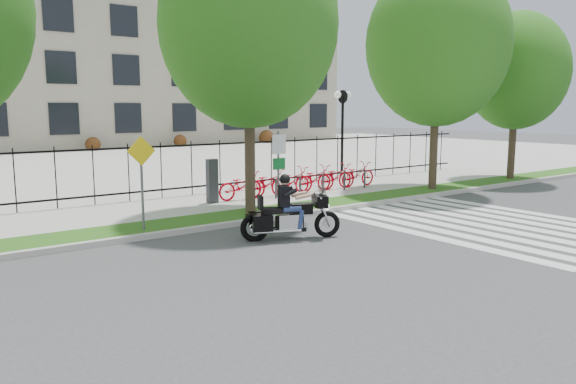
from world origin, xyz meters
TOP-DOWN VIEW (x-y plane):
  - ground at (0.00, 0.00)m, footprint 120.00×120.00m
  - curb at (0.00, 4.10)m, footprint 60.00×0.20m
  - grass_verge at (0.00, 4.95)m, footprint 60.00×1.50m
  - sidewalk at (0.00, 7.45)m, footprint 60.00×3.50m
  - plaza at (0.00, 25.00)m, footprint 80.00×34.00m
  - crosswalk_stripes at (4.83, 0.00)m, footprint 5.70×8.00m
  - iron_fence at (0.00, 9.20)m, footprint 30.00×0.06m
  - lamp_post_right at (10.00, 12.00)m, footprint 1.06×0.70m
  - street_tree_1 at (-0.17, 4.95)m, footprint 5.33×5.33m
  - street_tree_2 at (8.50, 4.95)m, footprint 5.54×5.54m
  - street_tree_3 at (14.02, 4.95)m, footprint 4.54×4.54m
  - bike_share_station at (3.63, 7.20)m, footprint 7.83×0.87m
  - sign_pole_regulatory at (0.64, 4.58)m, footprint 0.50×0.09m
  - sign_pole_warning at (-3.79, 4.58)m, footprint 0.78×0.09m
  - motorcycle_rider at (-0.93, 1.88)m, footprint 2.50×1.38m

SIDE VIEW (x-z plane):
  - ground at x=0.00m, z-range 0.00..0.00m
  - crosswalk_stripes at x=4.83m, z-range 0.00..0.01m
  - plaza at x=0.00m, z-range 0.00..0.10m
  - curb at x=0.00m, z-range 0.00..0.15m
  - grass_verge at x=0.00m, z-range 0.00..0.15m
  - sidewalk at x=0.00m, z-range 0.00..0.15m
  - bike_share_station at x=3.63m, z-range -0.09..1.41m
  - motorcycle_rider at x=-0.93m, z-range -0.34..1.71m
  - iron_fence at x=0.00m, z-range 0.15..2.15m
  - sign_pole_regulatory at x=0.64m, z-range 0.49..2.99m
  - sign_pole_warning at x=-3.79m, z-range 0.50..2.99m
  - lamp_post_right at x=10.00m, z-range 1.08..5.33m
  - street_tree_3 at x=14.02m, z-range 1.25..8.70m
  - street_tree_2 at x=8.50m, z-range 1.37..10.20m
  - street_tree_1 at x=-0.17m, z-range 1.44..10.15m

